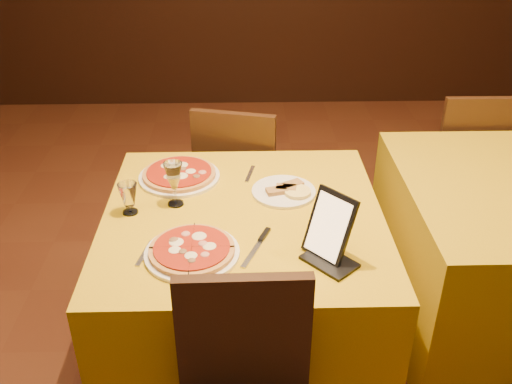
{
  "coord_description": "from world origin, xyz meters",
  "views": [
    {
      "loc": [
        -0.0,
        -1.47,
        1.96
      ],
      "look_at": [
        0.05,
        0.4,
        0.86
      ],
      "focal_mm": 40.0,
      "sensor_mm": 36.0,
      "label": 1
    }
  ],
  "objects_px": {
    "main_table": "(244,288)",
    "water_glass": "(129,199)",
    "wine_glass": "(174,184)",
    "chair_main_far": "(243,177)",
    "chair_side_far": "(460,160)",
    "pizza_far": "(179,175)",
    "pizza_near": "(192,251)",
    "tablet": "(330,226)"
  },
  "relations": [
    {
      "from": "pizza_far",
      "to": "tablet",
      "type": "relative_size",
      "value": 1.44
    },
    {
      "from": "chair_main_far",
      "to": "chair_side_far",
      "type": "xyz_separation_m",
      "value": [
        1.25,
        0.17,
        0.0
      ]
    },
    {
      "from": "chair_side_far",
      "to": "tablet",
      "type": "distance_m",
      "value": 1.64
    },
    {
      "from": "water_glass",
      "to": "chair_side_far",
      "type": "bearing_deg",
      "value": 29.99
    },
    {
      "from": "wine_glass",
      "to": "chair_side_far",
      "type": "bearing_deg",
      "value": 31.13
    },
    {
      "from": "pizza_far",
      "to": "water_glass",
      "type": "bearing_deg",
      "value": -121.34
    },
    {
      "from": "main_table",
      "to": "pizza_near",
      "type": "xyz_separation_m",
      "value": [
        -0.18,
        -0.26,
        0.39
      ]
    },
    {
      "from": "chair_side_far",
      "to": "pizza_far",
      "type": "distance_m",
      "value": 1.71
    },
    {
      "from": "water_glass",
      "to": "tablet",
      "type": "height_order",
      "value": "tablet"
    },
    {
      "from": "chair_main_far",
      "to": "pizza_near",
      "type": "xyz_separation_m",
      "value": [
        -0.18,
        -1.09,
        0.31
      ]
    },
    {
      "from": "pizza_near",
      "to": "tablet",
      "type": "xyz_separation_m",
      "value": [
        0.48,
        -0.01,
        0.1
      ]
    },
    {
      "from": "main_table",
      "to": "chair_side_far",
      "type": "height_order",
      "value": "chair_side_far"
    },
    {
      "from": "chair_main_far",
      "to": "pizza_near",
      "type": "bearing_deg",
      "value": 94.14
    },
    {
      "from": "chair_main_far",
      "to": "water_glass",
      "type": "height_order",
      "value": "chair_main_far"
    },
    {
      "from": "main_table",
      "to": "water_glass",
      "type": "distance_m",
      "value": 0.63
    },
    {
      "from": "chair_main_far",
      "to": "pizza_far",
      "type": "bearing_deg",
      "value": 76.16
    },
    {
      "from": "chair_side_far",
      "to": "pizza_far",
      "type": "height_order",
      "value": "chair_side_far"
    },
    {
      "from": "main_table",
      "to": "wine_glass",
      "type": "distance_m",
      "value": 0.55
    },
    {
      "from": "wine_glass",
      "to": "water_glass",
      "type": "xyz_separation_m",
      "value": [
        -0.17,
        -0.06,
        -0.03
      ]
    },
    {
      "from": "main_table",
      "to": "pizza_far",
      "type": "height_order",
      "value": "pizza_far"
    },
    {
      "from": "main_table",
      "to": "water_glass",
      "type": "height_order",
      "value": "water_glass"
    },
    {
      "from": "main_table",
      "to": "water_glass",
      "type": "bearing_deg",
      "value": 177.56
    },
    {
      "from": "chair_main_far",
      "to": "chair_side_far",
      "type": "distance_m",
      "value": 1.26
    },
    {
      "from": "chair_side_far",
      "to": "pizza_far",
      "type": "relative_size",
      "value": 2.58
    },
    {
      "from": "chair_side_far",
      "to": "water_glass",
      "type": "relative_size",
      "value": 7.0
    },
    {
      "from": "chair_main_far",
      "to": "wine_glass",
      "type": "height_order",
      "value": "wine_glass"
    },
    {
      "from": "chair_side_far",
      "to": "pizza_near",
      "type": "distance_m",
      "value": 1.93
    },
    {
      "from": "water_glass",
      "to": "tablet",
      "type": "bearing_deg",
      "value": -21.55
    },
    {
      "from": "main_table",
      "to": "wine_glass",
      "type": "relative_size",
      "value": 5.79
    },
    {
      "from": "chair_main_far",
      "to": "pizza_near",
      "type": "distance_m",
      "value": 1.15
    },
    {
      "from": "main_table",
      "to": "chair_main_far",
      "type": "relative_size",
      "value": 1.21
    },
    {
      "from": "chair_side_far",
      "to": "wine_glass",
      "type": "xyz_separation_m",
      "value": [
        -1.52,
        -0.92,
        0.39
      ]
    },
    {
      "from": "chair_main_far",
      "to": "tablet",
      "type": "xyz_separation_m",
      "value": [
        0.3,
        -1.1,
        0.41
      ]
    },
    {
      "from": "pizza_far",
      "to": "wine_glass",
      "type": "height_order",
      "value": "wine_glass"
    },
    {
      "from": "water_glass",
      "to": "tablet",
      "type": "distance_m",
      "value": 0.8
    },
    {
      "from": "main_table",
      "to": "pizza_far",
      "type": "distance_m",
      "value": 0.56
    },
    {
      "from": "chair_main_far",
      "to": "water_glass",
      "type": "relative_size",
      "value": 7.0
    },
    {
      "from": "chair_main_far",
      "to": "pizza_near",
      "type": "relative_size",
      "value": 2.7
    },
    {
      "from": "chair_side_far",
      "to": "pizza_far",
      "type": "bearing_deg",
      "value": 25.38
    },
    {
      "from": "pizza_near",
      "to": "wine_glass",
      "type": "distance_m",
      "value": 0.36
    },
    {
      "from": "pizza_near",
      "to": "water_glass",
      "type": "bearing_deg",
      "value": 132.94
    },
    {
      "from": "wine_glass",
      "to": "tablet",
      "type": "distance_m",
      "value": 0.67
    }
  ]
}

